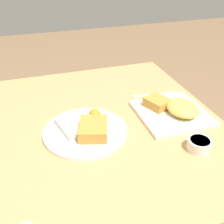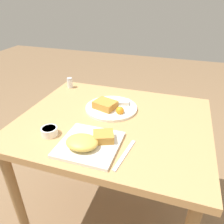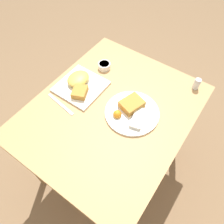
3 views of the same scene
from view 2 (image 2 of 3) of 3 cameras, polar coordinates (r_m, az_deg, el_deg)
The scene contains 7 objects.
ground_plane at distance 1.65m, azimuth 0.26°, elevation -24.70°, with size 8.00×8.00×0.00m, color #846647.
dining_table at distance 1.18m, azimuth 0.33°, elevation -5.84°, with size 0.96×0.80×0.75m.
plate_square_near at distance 0.94m, azimuth -6.14°, elevation -7.91°, with size 0.25×0.25×0.06m.
plate_oval_far at distance 1.21m, azimuth -0.31°, elevation 1.38°, with size 0.29×0.29×0.05m.
sauce_ramekin at distance 1.04m, azimuth -16.03°, elevation -4.83°, with size 0.08×0.08×0.04m.
salt_shaker at distance 1.52m, azimuth -10.93°, elevation 7.34°, with size 0.04×0.04×0.07m.
butter_knife at distance 0.90m, azimuth 3.33°, elevation -11.04°, with size 0.05×0.21×0.00m.
Camera 2 is at (0.29, -0.92, 1.34)m, focal length 35.00 mm.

